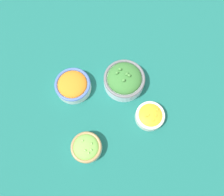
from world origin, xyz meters
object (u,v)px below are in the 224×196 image
bowl_lettuce (86,147)px  bowl_squash (150,116)px  bowl_broccoli (124,80)px  bowl_carrots (73,85)px

bowl_lettuce → bowl_squash: bowl_lettuce is taller
bowl_broccoli → bowl_squash: (0.15, 0.08, -0.01)m
bowl_squash → bowl_carrots: size_ratio=0.78×
bowl_broccoli → bowl_carrots: (0.00, -0.21, -0.01)m
bowl_broccoli → bowl_squash: bearing=29.4°
bowl_carrots → bowl_broccoli: bearing=90.8°
bowl_squash → bowl_carrots: bearing=-117.0°
bowl_squash → bowl_lettuce: bearing=-68.2°
bowl_lettuce → bowl_broccoli: bowl_broccoli is taller
bowl_broccoli → bowl_lettuce: bearing=-33.0°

